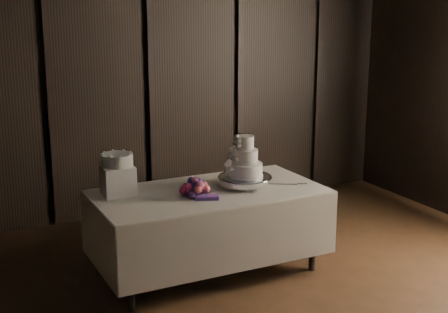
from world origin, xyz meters
TOP-DOWN VIEW (x-y plane):
  - room at (0.00, 0.00)m, footprint 6.08×7.08m
  - display_table at (-0.11, 1.65)m, footprint 2.02×1.09m
  - cake_stand at (0.23, 1.64)m, footprint 0.55×0.55m
  - wedding_cake at (0.21, 1.62)m, footprint 0.34×0.31m
  - bouquet at (-0.27, 1.56)m, footprint 0.43×0.49m
  - box_pedestal at (-0.85, 1.87)m, footprint 0.26×0.26m
  - small_cake at (-0.85, 1.87)m, footprint 0.34×0.34m
  - cake_knife at (0.55, 1.54)m, footprint 0.34×0.20m

SIDE VIEW (x-z plane):
  - display_table at x=-0.11m, z-range 0.04..0.80m
  - cake_knife at x=0.55m, z-range 0.76..0.77m
  - cake_stand at x=0.23m, z-range 0.76..0.85m
  - bouquet at x=-0.27m, z-range 0.73..0.93m
  - box_pedestal at x=-0.85m, z-range 0.76..1.01m
  - wedding_cake at x=0.21m, z-range 0.81..1.18m
  - small_cake at x=-0.85m, z-range 1.01..1.12m
  - room at x=0.00m, z-range -0.04..3.04m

